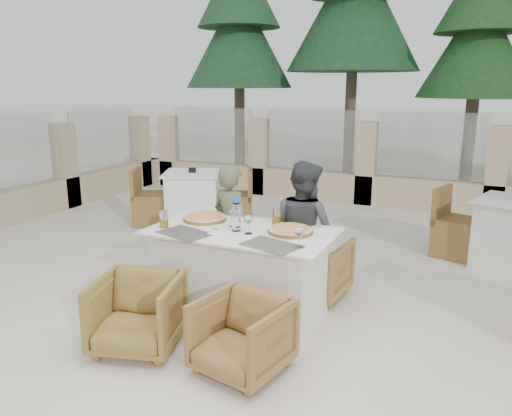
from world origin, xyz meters
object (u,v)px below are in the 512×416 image
at_px(pizza_right, 290,230).
at_px(armchair_near_left, 137,313).
at_px(beer_glass_left, 164,219).
at_px(diner_left, 232,228).
at_px(water_bottle, 236,215).
at_px(wine_glass_near, 248,223).
at_px(diner_right, 304,231).
at_px(beer_glass_right, 276,216).
at_px(pizza_left, 205,217).
at_px(dining_table, 242,272).
at_px(olive_dish, 216,231).
at_px(wine_glass_corner, 299,236).
at_px(armchair_near_right, 242,336).
at_px(armchair_far_left, 238,249).
at_px(bg_table_a, 193,199).
at_px(armchair_far_right, 314,267).
at_px(wine_glass_centre, 233,217).

height_order(pizza_right, armchair_near_left, pizza_right).
relative_size(beer_glass_left, diner_left, 0.12).
height_order(pizza_right, water_bottle, water_bottle).
bearing_deg(wine_glass_near, diner_right, 64.34).
bearing_deg(beer_glass_right, pizza_left, -167.22).
relative_size(dining_table, water_bottle, 5.58).
height_order(water_bottle, diner_right, diner_right).
xyz_separation_m(pizza_right, olive_dish, (-0.57, -0.27, -0.00)).
bearing_deg(wine_glass_near, water_bottle, 162.74).
bearing_deg(diner_right, beer_glass_left, 58.83).
bearing_deg(diner_right, pizza_left, 47.52).
bearing_deg(wine_glass_corner, diner_right, 106.75).
bearing_deg(armchair_near_right, wine_glass_corner, 83.75).
xyz_separation_m(beer_glass_left, olive_dish, (0.50, 0.04, -0.05)).
distance_m(dining_table, olive_dish, 0.47).
xyz_separation_m(pizza_right, diner_left, (-0.76, 0.36, -0.17)).
bearing_deg(pizza_right, olive_dish, -154.72).
bearing_deg(olive_dish, pizza_right, 25.28).
bearing_deg(wine_glass_near, armchair_far_left, 122.03).
bearing_deg(armchair_far_left, pizza_right, 147.26).
height_order(diner_left, bg_table_a, diner_left).
bearing_deg(water_bottle, beer_glass_right, 54.73).
bearing_deg(bg_table_a, diner_left, -73.63).
xyz_separation_m(wine_glass_corner, armchair_near_right, (-0.20, -0.62, -0.59)).
bearing_deg(armchair_far_right, armchair_near_left, 64.21).
relative_size(pizza_right, water_bottle, 1.34).
bearing_deg(pizza_right, armchair_far_right, 84.27).
xyz_separation_m(water_bottle, diner_left, (-0.31, 0.50, -0.28)).
xyz_separation_m(wine_glass_centre, beer_glass_right, (0.31, 0.23, -0.02)).
bearing_deg(water_bottle, armchair_far_right, 53.08).
xyz_separation_m(beer_glass_right, armchair_near_left, (-0.65, -1.20, -0.56)).
bearing_deg(water_bottle, dining_table, 48.63).
distance_m(dining_table, armchair_far_left, 0.83).
height_order(dining_table, diner_left, diner_left).
bearing_deg(armchair_near_right, pizza_right, 101.82).
xyz_separation_m(beer_glass_right, bg_table_a, (-2.14, 2.03, -0.46)).
distance_m(armchair_near_left, diner_right, 1.70).
relative_size(wine_glass_centre, wine_glass_near, 1.00).
xyz_separation_m(armchair_far_left, bg_table_a, (-1.54, 1.60, 0.07)).
height_order(pizza_right, wine_glass_centre, wine_glass_centre).
height_order(wine_glass_centre, wine_glass_corner, same).
xyz_separation_m(wine_glass_corner, beer_glass_left, (-1.28, 0.03, -0.02)).
height_order(beer_glass_left, armchair_far_right, beer_glass_left).
bearing_deg(armchair_near_right, armchair_far_right, 99.59).
relative_size(wine_glass_centre, armchair_far_left, 0.27).
distance_m(water_bottle, beer_glass_left, 0.65).
relative_size(pizza_right, armchair_far_left, 0.56).
xyz_separation_m(pizza_left, pizza_right, (0.87, -0.05, -0.00)).
xyz_separation_m(dining_table, armchair_far_left, (-0.40, 0.73, -0.07)).
xyz_separation_m(pizza_right, water_bottle, (-0.45, -0.14, 0.12)).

